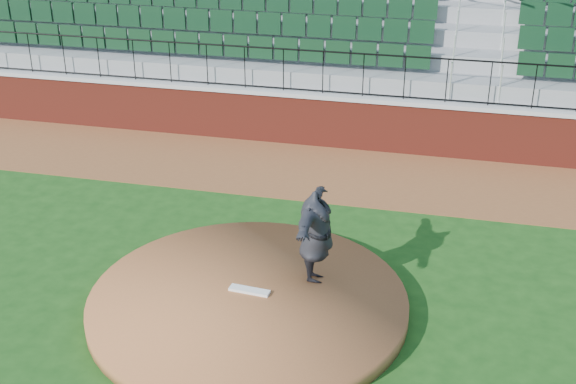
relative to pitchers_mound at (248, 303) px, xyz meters
name	(u,v)px	position (x,y,z in m)	size (l,w,h in m)	color
ground	(266,304)	(0.24, 0.21, -0.12)	(90.00, 90.00, 0.00)	#174212
warning_track	(328,172)	(0.24, 5.61, -0.12)	(34.00, 3.20, 0.01)	brown
field_wall	(341,123)	(0.24, 7.21, 0.47)	(34.00, 0.35, 1.20)	maroon
wall_cap	(342,97)	(0.24, 7.21, 1.12)	(34.00, 0.45, 0.10)	#B7B7B7
wall_railing	(343,74)	(0.24, 7.21, 1.67)	(34.00, 0.05, 1.00)	black
seating_stands	(361,26)	(0.24, 9.94, 2.18)	(34.00, 5.10, 4.60)	gray
pitchers_mound	(248,303)	(0.00, 0.00, 0.00)	(5.04, 5.04, 0.25)	brown
pitching_rubber	(249,290)	(-0.01, 0.13, 0.15)	(0.66, 0.16, 0.04)	white
pitcher	(316,237)	(0.94, 0.73, 0.92)	(1.96, 0.53, 1.59)	black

